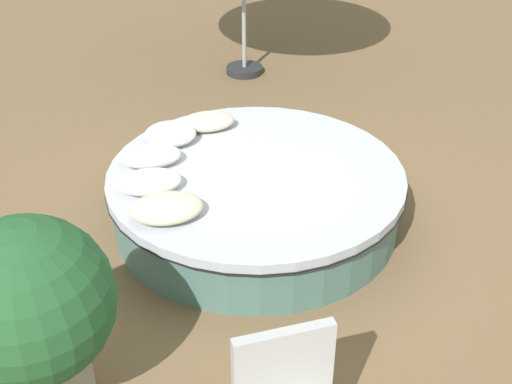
{
  "coord_description": "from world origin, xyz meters",
  "views": [
    {
      "loc": [
        1.03,
        4.6,
        3.31
      ],
      "look_at": [
        0.0,
        0.0,
        0.29
      ],
      "focal_mm": 48.42,
      "sensor_mm": 36.0,
      "label": 1
    }
  ],
  "objects_px": {
    "throw_pillow_0": "(208,121)",
    "throw_pillow_2": "(151,156)",
    "planter": "(30,311)",
    "round_bed": "(256,196)",
    "throw_pillow_3": "(150,182)",
    "throw_pillow_1": "(170,134)",
    "throw_pillow_4": "(166,208)"
  },
  "relations": [
    {
      "from": "throw_pillow_0",
      "to": "throw_pillow_2",
      "type": "height_order",
      "value": "throw_pillow_2"
    },
    {
      "from": "throw_pillow_2",
      "to": "planter",
      "type": "xyz_separation_m",
      "value": [
        0.82,
        1.87,
        0.17
      ]
    },
    {
      "from": "round_bed",
      "to": "throw_pillow_3",
      "type": "bearing_deg",
      "value": 5.92
    },
    {
      "from": "round_bed",
      "to": "throw_pillow_2",
      "type": "xyz_separation_m",
      "value": [
        0.8,
        -0.29,
        0.31
      ]
    },
    {
      "from": "round_bed",
      "to": "throw_pillow_0",
      "type": "height_order",
      "value": "throw_pillow_0"
    },
    {
      "from": "throw_pillow_2",
      "to": "throw_pillow_0",
      "type": "bearing_deg",
      "value": -136.97
    },
    {
      "from": "throw_pillow_1",
      "to": "planter",
      "type": "xyz_separation_m",
      "value": [
        1.01,
        2.2,
        0.16
      ]
    },
    {
      "from": "round_bed",
      "to": "planter",
      "type": "xyz_separation_m",
      "value": [
        1.62,
        1.57,
        0.48
      ]
    },
    {
      "from": "throw_pillow_0",
      "to": "throw_pillow_4",
      "type": "distance_m",
      "value": 1.38
    },
    {
      "from": "round_bed",
      "to": "planter",
      "type": "relative_size",
      "value": 1.87
    },
    {
      "from": "throw_pillow_2",
      "to": "throw_pillow_3",
      "type": "xyz_separation_m",
      "value": [
        0.04,
        0.38,
        -0.01
      ]
    },
    {
      "from": "throw_pillow_0",
      "to": "throw_pillow_2",
      "type": "relative_size",
      "value": 0.97
    },
    {
      "from": "throw_pillow_0",
      "to": "throw_pillow_4",
      "type": "height_order",
      "value": "throw_pillow_0"
    },
    {
      "from": "round_bed",
      "to": "throw_pillow_3",
      "type": "height_order",
      "value": "throw_pillow_3"
    },
    {
      "from": "throw_pillow_1",
      "to": "throw_pillow_4",
      "type": "bearing_deg",
      "value": 81.89
    },
    {
      "from": "throw_pillow_1",
      "to": "throw_pillow_4",
      "type": "xyz_separation_m",
      "value": [
        0.16,
        1.11,
        -0.01
      ]
    },
    {
      "from": "throw_pillow_3",
      "to": "throw_pillow_4",
      "type": "relative_size",
      "value": 0.91
    },
    {
      "from": "planter",
      "to": "throw_pillow_4",
      "type": "bearing_deg",
      "value": -127.98
    },
    {
      "from": "round_bed",
      "to": "throw_pillow_1",
      "type": "height_order",
      "value": "throw_pillow_1"
    },
    {
      "from": "round_bed",
      "to": "throw_pillow_4",
      "type": "xyz_separation_m",
      "value": [
        0.76,
        0.48,
        0.31
      ]
    },
    {
      "from": "throw_pillow_2",
      "to": "throw_pillow_4",
      "type": "distance_m",
      "value": 0.77
    },
    {
      "from": "throw_pillow_1",
      "to": "planter",
      "type": "bearing_deg",
      "value": 65.29
    },
    {
      "from": "throw_pillow_2",
      "to": "throw_pillow_3",
      "type": "bearing_deg",
      "value": 83.81
    },
    {
      "from": "throw_pillow_0",
      "to": "throw_pillow_3",
      "type": "distance_m",
      "value": 1.07
    },
    {
      "from": "throw_pillow_0",
      "to": "throw_pillow_3",
      "type": "bearing_deg",
      "value": 56.63
    },
    {
      "from": "throw_pillow_0",
      "to": "throw_pillow_3",
      "type": "relative_size",
      "value": 0.99
    },
    {
      "from": "round_bed",
      "to": "planter",
      "type": "bearing_deg",
      "value": 44.18
    },
    {
      "from": "throw_pillow_0",
      "to": "throw_pillow_3",
      "type": "xyz_separation_m",
      "value": [
        0.59,
        0.89,
        -0.01
      ]
    },
    {
      "from": "throw_pillow_0",
      "to": "throw_pillow_1",
      "type": "distance_m",
      "value": 0.39
    },
    {
      "from": "throw_pillow_3",
      "to": "planter",
      "type": "bearing_deg",
      "value": 62.43
    },
    {
      "from": "throw_pillow_1",
      "to": "planter",
      "type": "height_order",
      "value": "planter"
    },
    {
      "from": "round_bed",
      "to": "throw_pillow_3",
      "type": "xyz_separation_m",
      "value": [
        0.84,
        0.09,
        0.31
      ]
    }
  ]
}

